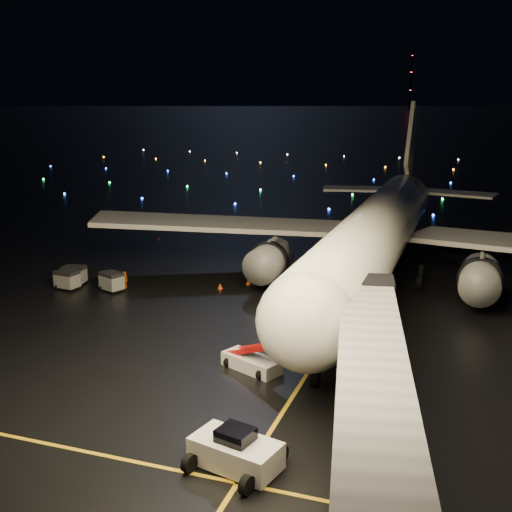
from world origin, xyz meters
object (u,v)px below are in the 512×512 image
object	(u,v)px
airliner	(383,194)
belt_loader	(251,349)
baggage_cart_2	(67,280)
pushback_tug	(236,448)
baggage_cart_1	(74,275)
crew_c	(125,280)
baggage_cart_0	(112,282)

from	to	relation	value
airliner	belt_loader	xyz separation A→B (m)	(-4.57, -24.15, -6.80)
airliner	baggage_cart_2	world-z (taller)	airliner
pushback_tug	belt_loader	distance (m)	11.31
belt_loader	baggage_cart_2	bearing A→B (deg)	176.76
pushback_tug	baggage_cart_1	size ratio (longest dim) A/B	2.08
airliner	pushback_tug	world-z (taller)	airliner
belt_loader	crew_c	distance (m)	21.61
pushback_tug	crew_c	xyz separation A→B (m)	(-20.13, 24.11, -0.21)
belt_loader	crew_c	bearing A→B (deg)	166.13
airliner	baggage_cart_1	size ratio (longest dim) A/B	28.40
baggage_cart_0	baggage_cart_1	size ratio (longest dim) A/B	0.99
baggage_cart_2	crew_c	bearing A→B (deg)	29.55
belt_loader	crew_c	world-z (taller)	belt_loader
crew_c	baggage_cart_2	xyz separation A→B (m)	(-4.89, -1.97, 0.05)
baggage_cart_0	baggage_cart_1	world-z (taller)	baggage_cart_1
pushback_tug	baggage_cart_1	distance (m)	34.68
airliner	baggage_cart_1	distance (m)	30.07
baggage_cart_1	baggage_cart_2	world-z (taller)	baggage_cart_1
belt_loader	baggage_cart_1	xyz separation A→B (m)	(-22.28, 12.79, -0.57)
crew_c	baggage_cart_2	bearing A→B (deg)	-120.16
baggage_cart_1	baggage_cart_2	xyz separation A→B (m)	(0.32, -1.53, -0.01)
belt_loader	airliner	bearing A→B (deg)	103.18
baggage_cart_0	baggage_cart_2	size ratio (longest dim) A/B	1.01
airliner	pushback_tug	bearing A→B (deg)	-92.40
pushback_tug	crew_c	distance (m)	31.41
pushback_tug	baggage_cart_0	distance (m)	31.05
pushback_tug	crew_c	bearing A→B (deg)	143.44
pushback_tug	baggage_cart_0	xyz separation A→B (m)	(-20.86, 22.99, -0.15)
crew_c	baggage_cart_0	bearing A→B (deg)	-85.24
airliner	baggage_cart_2	bearing A→B (deg)	-154.01
baggage_cart_2	belt_loader	bearing A→B (deg)	-19.57
baggage_cart_0	belt_loader	bearing A→B (deg)	-11.13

